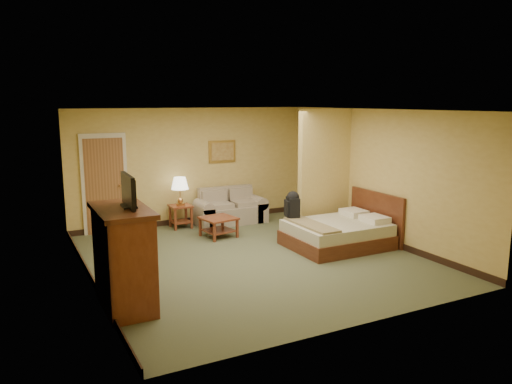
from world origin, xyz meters
TOP-DOWN VIEW (x-y plane):
  - floor at (0.00, 0.00)m, footprint 6.00×6.00m
  - ceiling at (0.00, 0.00)m, footprint 6.00×6.00m
  - back_wall at (0.00, 3.00)m, footprint 5.50×0.02m
  - left_wall at (-2.75, 0.00)m, footprint 0.02×6.00m
  - right_wall at (2.75, 0.00)m, footprint 0.02×6.00m
  - partition at (2.15, 0.93)m, footprint 1.20×0.15m
  - door at (-1.95, 2.96)m, footprint 0.94×0.16m
  - baseboard at (0.00, 2.99)m, footprint 5.50×0.02m
  - loveseat at (0.73, 2.57)m, footprint 1.60×0.74m
  - side_table at (-0.42, 2.65)m, footprint 0.46×0.46m
  - table_lamp at (-0.42, 2.65)m, footprint 0.37×0.37m
  - coffee_table at (0.02, 1.58)m, footprint 0.74×0.74m
  - wall_picture at (0.73, 2.97)m, footprint 0.66×0.04m
  - dresser at (-2.48, -1.10)m, footprint 0.68×1.29m
  - tv at (-2.38, -1.10)m, footprint 0.19×0.71m
  - bed at (1.83, -0.10)m, footprint 1.88×1.52m
  - backpack at (1.16, 0.54)m, footprint 0.29×0.36m

SIDE VIEW (x-z plane):
  - floor at x=0.00m, z-range 0.00..0.00m
  - baseboard at x=0.00m, z-range 0.00..0.12m
  - loveseat at x=0.73m, z-range -0.14..0.67m
  - bed at x=1.83m, z-range -0.22..0.76m
  - coffee_table at x=0.02m, z-range 0.09..0.50m
  - side_table at x=-0.42m, z-range 0.08..0.59m
  - dresser at x=-2.48m, z-range 0.01..1.38m
  - backpack at x=1.16m, z-range 0.50..1.04m
  - table_lamp at x=-0.42m, z-range 0.67..1.28m
  - door at x=-1.95m, z-range -0.02..2.08m
  - back_wall at x=0.00m, z-range 0.00..2.60m
  - left_wall at x=-2.75m, z-range 0.00..2.60m
  - right_wall at x=2.75m, z-range 0.00..2.60m
  - partition at x=2.15m, z-range 0.00..2.60m
  - tv at x=-2.38m, z-range 1.36..1.80m
  - wall_picture at x=0.73m, z-range 1.34..1.86m
  - ceiling at x=0.00m, z-range 2.60..2.60m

